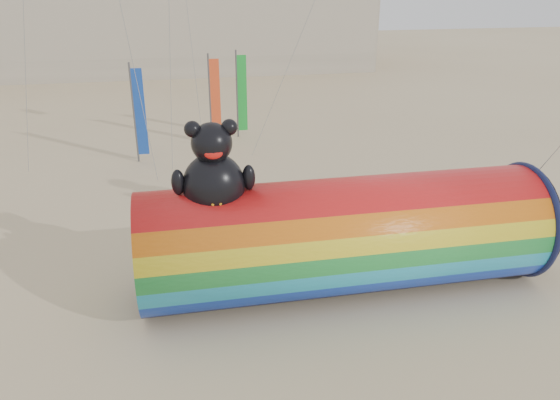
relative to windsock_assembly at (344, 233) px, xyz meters
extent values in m
plane|color=#CCB58C|center=(-2.14, 0.32, -1.91)|extent=(160.00, 160.00, 0.00)
cylinder|color=red|center=(0.01, 0.00, -0.10)|extent=(12.41, 3.62, 3.62)
torus|color=#0F1438|center=(6.09, 0.00, -0.10)|extent=(0.25, 3.79, 3.79)
cylinder|color=black|center=(6.24, 0.00, -0.10)|extent=(0.06, 3.58, 3.58)
ellipsoid|color=black|center=(-3.92, 0.00, 1.87)|extent=(1.77, 1.58, 1.86)
ellipsoid|color=gold|center=(-3.92, -0.57, 1.77)|extent=(0.91, 0.40, 0.80)
sphere|color=black|center=(-3.92, 0.00, 3.11)|extent=(1.14, 1.14, 1.14)
sphere|color=black|center=(-4.41, 0.00, 3.52)|extent=(0.45, 0.45, 0.45)
sphere|color=black|center=(-3.42, 0.00, 3.52)|extent=(0.45, 0.45, 0.45)
ellipsoid|color=red|center=(-3.92, -0.46, 2.95)|extent=(0.50, 0.18, 0.32)
ellipsoid|color=black|center=(-4.90, -0.10, 2.08)|extent=(0.37, 0.37, 0.74)
ellipsoid|color=black|center=(-2.93, -0.10, 2.08)|extent=(0.37, 0.37, 0.74)
imported|color=slate|center=(5.41, 1.39, -1.12)|extent=(0.68, 0.59, 1.56)
ellipsoid|color=#340E09|center=(6.01, 0.39, -1.70)|extent=(1.17, 0.99, 0.41)
ellipsoid|color=#340E09|center=(6.71, 0.19, -1.73)|extent=(0.99, 0.84, 0.34)
ellipsoid|color=#340E09|center=(5.41, 0.54, -1.75)|extent=(0.91, 0.77, 0.32)
ellipsoid|color=#340E09|center=(6.31, 0.79, -1.77)|extent=(0.78, 0.66, 0.27)
ellipsoid|color=#340E09|center=(7.21, 0.49, -1.78)|extent=(0.73, 0.62, 0.25)
cylinder|color=#59595E|center=(-6.80, 14.23, 0.69)|extent=(0.10, 0.10, 5.20)
cube|color=#1641AA|center=(-6.49, 14.23, 0.74)|extent=(0.56, 0.06, 4.50)
cylinder|color=#59595E|center=(-2.68, 16.71, 0.69)|extent=(0.10, 0.10, 5.20)
cube|color=#EF4C21|center=(-2.37, 16.71, 0.74)|extent=(0.56, 0.06, 4.50)
cylinder|color=#59595E|center=(-0.97, 17.93, 0.69)|extent=(0.10, 0.10, 5.20)
cube|color=green|center=(-0.66, 17.93, 0.74)|extent=(0.56, 0.06, 4.50)
camera|label=1|loc=(-4.95, -14.38, 7.38)|focal=35.00mm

